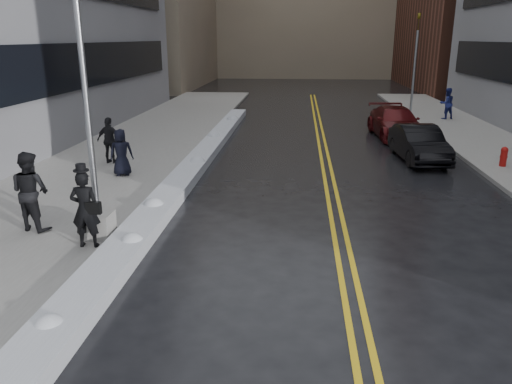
% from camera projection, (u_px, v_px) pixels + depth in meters
% --- Properties ---
extents(ground, '(160.00, 160.00, 0.00)m').
position_uv_depth(ground, '(223.00, 288.00, 9.84)').
color(ground, black).
rests_on(ground, ground).
extents(sidewalk_west, '(5.50, 50.00, 0.15)m').
position_uv_depth(sidewalk_west, '(118.00, 160.00, 19.81)').
color(sidewalk_west, gray).
rests_on(sidewalk_west, ground).
extents(lane_line_left, '(0.12, 50.00, 0.01)m').
position_uv_depth(lane_line_left, '(323.00, 166.00, 19.16)').
color(lane_line_left, gold).
rests_on(lane_line_left, ground).
extents(lane_line_right, '(0.12, 50.00, 0.01)m').
position_uv_depth(lane_line_right, '(330.00, 166.00, 19.14)').
color(lane_line_right, gold).
rests_on(lane_line_right, ground).
extents(snow_ridge, '(0.90, 30.00, 0.34)m').
position_uv_depth(snow_ridge, '(188.00, 172.00, 17.60)').
color(snow_ridge, silver).
rests_on(snow_ridge, ground).
extents(lamppost, '(0.65, 0.65, 7.62)m').
position_uv_depth(lamppost, '(90.00, 139.00, 11.27)').
color(lamppost, gray).
rests_on(lamppost, sidewalk_west).
extents(fire_hydrant, '(0.26, 0.26, 0.73)m').
position_uv_depth(fire_hydrant, '(504.00, 156.00, 18.45)').
color(fire_hydrant, maroon).
rests_on(fire_hydrant, sidewalk_east).
extents(traffic_signal, '(0.16, 0.20, 6.00)m').
position_uv_depth(traffic_signal, '(415.00, 60.00, 30.97)').
color(traffic_signal, gray).
rests_on(traffic_signal, sidewalk_east).
extents(pedestrian_fedora, '(0.68, 0.47, 1.78)m').
position_uv_depth(pedestrian_fedora, '(85.00, 209.00, 11.19)').
color(pedestrian_fedora, black).
rests_on(pedestrian_fedora, sidewalk_west).
extents(pedestrian_b, '(1.14, 1.00, 1.97)m').
position_uv_depth(pedestrian_b, '(30.00, 191.00, 12.18)').
color(pedestrian_b, black).
rests_on(pedestrian_b, sidewalk_west).
extents(pedestrian_c, '(0.90, 0.70, 1.62)m').
position_uv_depth(pedestrian_c, '(121.00, 152.00, 17.11)').
color(pedestrian_c, black).
rests_on(pedestrian_c, sidewalk_west).
extents(pedestrian_d, '(1.06, 0.55, 1.74)m').
position_uv_depth(pedestrian_d, '(110.00, 140.00, 18.78)').
color(pedestrian_d, black).
rests_on(pedestrian_d, sidewalk_west).
extents(pedestrian_east, '(1.03, 0.90, 1.79)m').
position_uv_depth(pedestrian_east, '(447.00, 104.00, 29.06)').
color(pedestrian_east, navy).
rests_on(pedestrian_east, sidewalk_east).
extents(car_black, '(1.78, 4.32, 1.39)m').
position_uv_depth(car_black, '(419.00, 144.00, 19.82)').
color(car_black, black).
rests_on(car_black, ground).
extents(car_maroon, '(2.39, 5.15, 1.46)m').
position_uv_depth(car_maroon, '(395.00, 123.00, 24.50)').
color(car_maroon, '#480B0D').
rests_on(car_maroon, ground).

